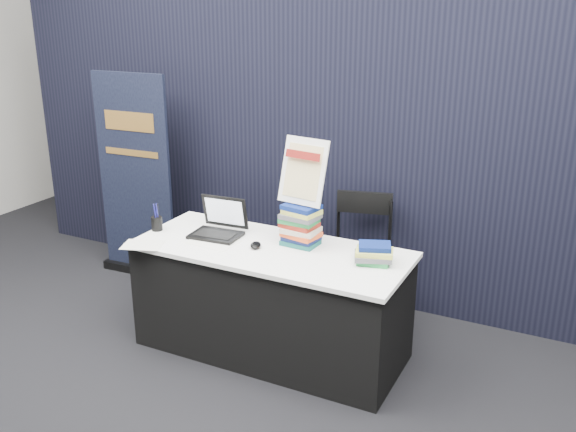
% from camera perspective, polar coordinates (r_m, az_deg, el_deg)
% --- Properties ---
extents(floor, '(8.00, 8.00, 0.00)m').
position_cam_1_polar(floor, '(4.09, -5.27, -15.28)').
color(floor, black).
rests_on(floor, ground).
extents(wall_back, '(8.00, 0.02, 3.50)m').
position_cam_1_polar(wall_back, '(7.09, 12.14, 14.27)').
color(wall_back, '#B7B4AD').
rests_on(wall_back, floor).
extents(drape_partition, '(6.00, 0.08, 2.40)m').
position_cam_1_polar(drape_partition, '(4.92, 4.23, 6.13)').
color(drape_partition, black).
rests_on(drape_partition, floor).
extents(display_table, '(1.80, 0.75, 0.75)m').
position_cam_1_polar(display_table, '(4.30, -1.52, -7.48)').
color(display_table, black).
rests_on(display_table, floor).
extents(laptop, '(0.35, 0.29, 0.25)m').
position_cam_1_polar(laptop, '(4.38, -6.14, -0.93)').
color(laptop, black).
rests_on(laptop, display_table).
extents(mouse, '(0.11, 0.13, 0.03)m').
position_cam_1_polar(mouse, '(4.15, -2.90, -2.61)').
color(mouse, black).
rests_on(mouse, display_table).
extents(brochure_left, '(0.31, 0.26, 0.00)m').
position_cam_1_polar(brochure_left, '(4.30, -12.78, -2.53)').
color(brochure_left, white).
rests_on(brochure_left, display_table).
extents(brochure_mid, '(0.30, 0.22, 0.00)m').
position_cam_1_polar(brochure_mid, '(4.30, -6.60, -2.13)').
color(brochure_mid, silver).
rests_on(brochure_mid, display_table).
extents(brochure_right, '(0.33, 0.25, 0.00)m').
position_cam_1_polar(brochure_right, '(4.27, -6.67, -2.29)').
color(brochure_right, white).
rests_on(brochure_right, display_table).
extents(pen_cup, '(0.08, 0.08, 0.10)m').
position_cam_1_polar(pen_cup, '(4.53, -11.58, -0.66)').
color(pen_cup, black).
rests_on(pen_cup, display_table).
extents(book_stack_tall, '(0.24, 0.20, 0.27)m').
position_cam_1_polar(book_stack_tall, '(4.16, 1.14, -0.78)').
color(book_stack_tall, '#175954').
rests_on(book_stack_tall, display_table).
extents(book_stack_short, '(0.25, 0.21, 0.12)m').
position_cam_1_polar(book_stack_short, '(3.94, 7.74, -3.35)').
color(book_stack_short, '#22803D').
rests_on(book_stack_short, display_table).
extents(info_sign, '(0.33, 0.18, 0.44)m').
position_cam_1_polar(info_sign, '(4.08, 1.36, 3.93)').
color(info_sign, black).
rests_on(info_sign, book_stack_tall).
extents(pullup_banner, '(0.73, 0.14, 1.72)m').
position_cam_1_polar(pullup_banner, '(5.50, -13.38, 2.36)').
color(pullup_banner, black).
rests_on(pullup_banner, floor).
extents(stacking_chair, '(0.51, 0.52, 0.94)m').
position_cam_1_polar(stacking_chair, '(4.69, 5.97, -3.27)').
color(stacking_chair, black).
rests_on(stacking_chair, floor).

